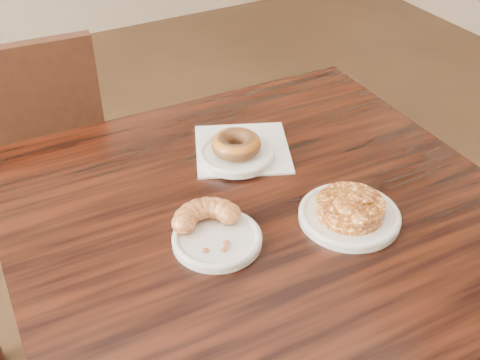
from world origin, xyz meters
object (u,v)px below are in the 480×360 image
cafe_table (263,355)px  apple_fritter (351,205)px  cruller_fragment (217,228)px  glazed_donut (236,144)px  chair_far (21,182)px

cafe_table → apple_fritter: apple_fritter is taller
cafe_table → cruller_fragment: cruller_fragment is taller
glazed_donut → chair_far: bearing=121.4°
cafe_table → chair_far: (-0.31, 0.73, 0.08)m
cafe_table → cruller_fragment: 0.42m
glazed_donut → cruller_fragment: (-0.14, -0.19, -0.00)m
chair_far → cruller_fragment: size_ratio=7.01×
chair_far → apple_fritter: 0.97m
apple_fritter → cruller_fragment: apple_fritter is taller
cafe_table → chair_far: size_ratio=0.93×
chair_far → cafe_table: bearing=117.2°
cruller_fragment → glazed_donut: bearing=54.4°
cafe_table → cruller_fragment: bearing=-166.9°
cafe_table → glazed_donut: size_ratio=8.97×
cruller_fragment → apple_fritter: bearing=-13.7°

